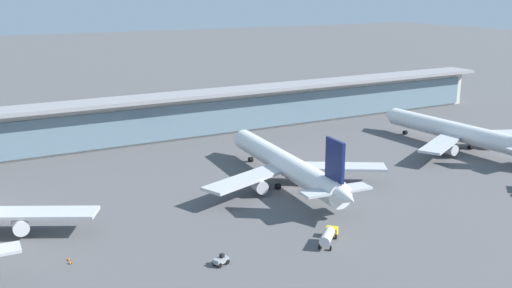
% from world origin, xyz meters
% --- Properties ---
extents(ground_plane, '(1200.00, 1200.00, 0.00)m').
position_xyz_m(ground_plane, '(0.00, 0.00, 0.00)').
color(ground_plane, '#515154').
extents(airliner_centre_stand, '(50.23, 65.68, 17.49)m').
position_xyz_m(airliner_centre_stand, '(1.22, 2.63, 5.51)').
color(airliner_centre_stand, white).
rests_on(airliner_centre_stand, ground).
extents(airliner_right_stand, '(50.51, 65.58, 17.49)m').
position_xyz_m(airliner_right_stand, '(67.45, 5.27, 5.51)').
color(airliner_right_stand, white).
rests_on(airliner_right_stand, ground).
extents(service_truck_near_nose_yellow, '(7.88, 7.45, 2.95)m').
position_xyz_m(service_truck_near_nose_yellow, '(-11.04, -31.87, 1.71)').
color(service_truck_near_nose_yellow, yellow).
rests_on(service_truck_near_nose_yellow, ground).
extents(service_truck_under_wing_blue, '(3.18, 2.33, 2.05)m').
position_xyz_m(service_truck_under_wing_blue, '(90.61, 5.61, 0.87)').
color(service_truck_under_wing_blue, '#234C9E').
rests_on(service_truck_under_wing_blue, ground).
extents(service_truck_by_tail_grey, '(3.26, 2.55, 2.05)m').
position_xyz_m(service_truck_by_tail_grey, '(-33.51, -29.67, 0.87)').
color(service_truck_by_tail_grey, gray).
rests_on(service_truck_by_tail_grey, ground).
extents(terminal_building, '(263.29, 12.80, 15.20)m').
position_xyz_m(terminal_building, '(0.00, 63.69, 7.87)').
color(terminal_building, beige).
rests_on(terminal_building, ground).
extents(safety_cone_bravo, '(0.62, 0.62, 0.70)m').
position_xyz_m(safety_cone_bravo, '(-57.26, -14.10, 0.32)').
color(safety_cone_bravo, orange).
rests_on(safety_cone_bravo, ground).
extents(safety_cone_delta, '(0.62, 0.62, 0.70)m').
position_xyz_m(safety_cone_delta, '(-57.38, -15.61, 0.32)').
color(safety_cone_delta, orange).
rests_on(safety_cone_delta, ground).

